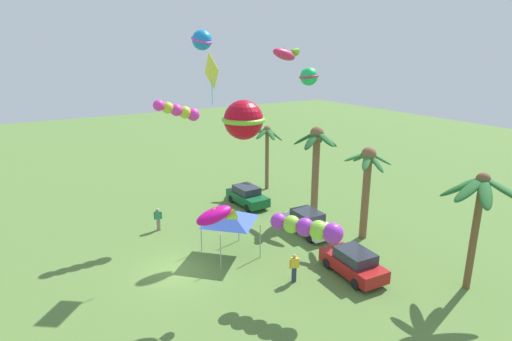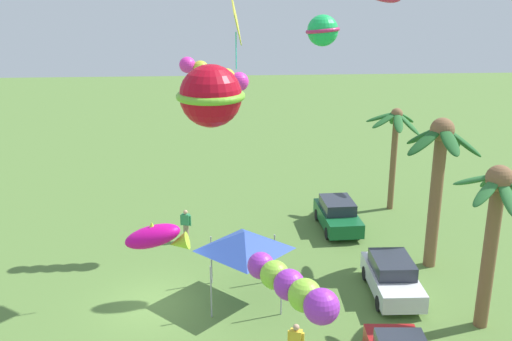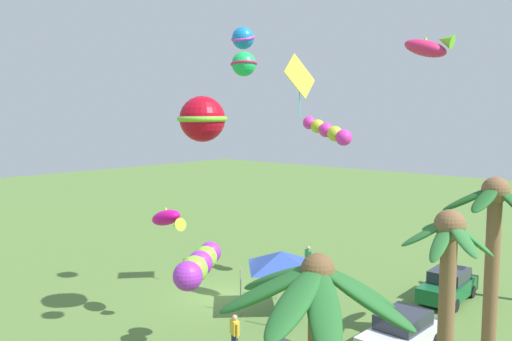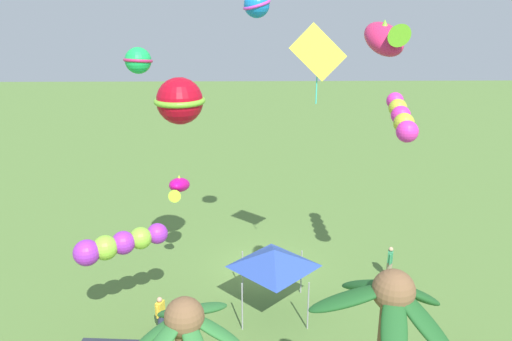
{
  "view_description": "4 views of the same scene",
  "coord_description": "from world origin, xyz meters",
  "px_view_note": "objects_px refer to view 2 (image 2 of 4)",
  "views": [
    {
      "loc": [
        19.83,
        -7.18,
        11.87
      ],
      "look_at": [
        1.32,
        4.18,
        5.52
      ],
      "focal_mm": 29.12,
      "sensor_mm": 36.0,
      "label": 1
    },
    {
      "loc": [
        20.11,
        2.39,
        11.81
      ],
      "look_at": [
        1.28,
        3.69,
        5.79
      ],
      "focal_mm": 40.81,
      "sensor_mm": 36.0,
      "label": 2
    },
    {
      "loc": [
        17.48,
        17.59,
        8.85
      ],
      "look_at": [
        1.39,
        3.31,
        6.62
      ],
      "focal_mm": 36.39,
      "sensor_mm": 36.0,
      "label": 3
    },
    {
      "loc": [
        0.8,
        21.57,
        12.48
      ],
      "look_at": [
        0.46,
        3.41,
        6.29
      ],
      "focal_mm": 35.16,
      "sensor_mm": 36.0,
      "label": 4
    }
  ],
  "objects_px": {
    "festival_tent": "(244,241)",
    "kite_ball_5": "(323,30)",
    "parked_car_0": "(338,215)",
    "kite_tube_1": "(293,287)",
    "spectator_0": "(186,225)",
    "kite_fish_7": "(156,237)",
    "palm_tree_1": "(439,162)",
    "kite_diamond_4": "(236,19)",
    "kite_ball_0": "(211,96)",
    "palm_tree_3": "(395,133)",
    "kite_tube_2": "(217,74)",
    "palm_tree_0": "(495,216)",
    "parked_car_1": "(392,277)"
  },
  "relations": [
    {
      "from": "palm_tree_3",
      "to": "kite_ball_5",
      "type": "height_order",
      "value": "kite_ball_5"
    },
    {
      "from": "kite_tube_1",
      "to": "kite_fish_7",
      "type": "relative_size",
      "value": 1.55
    },
    {
      "from": "kite_diamond_4",
      "to": "kite_tube_1",
      "type": "bearing_deg",
      "value": 9.68
    },
    {
      "from": "parked_car_0",
      "to": "kite_tube_2",
      "type": "distance_m",
      "value": 9.61
    },
    {
      "from": "kite_tube_1",
      "to": "palm_tree_3",
      "type": "bearing_deg",
      "value": 153.81
    },
    {
      "from": "palm_tree_0",
      "to": "kite_tube_1",
      "type": "relative_size",
      "value": 1.87
    },
    {
      "from": "festival_tent",
      "to": "kite_diamond_4",
      "type": "height_order",
      "value": "kite_diamond_4"
    },
    {
      "from": "palm_tree_0",
      "to": "parked_car_0",
      "type": "xyz_separation_m",
      "value": [
        -9.12,
        -3.42,
        -3.53
      ]
    },
    {
      "from": "spectator_0",
      "to": "kite_diamond_4",
      "type": "height_order",
      "value": "kite_diamond_4"
    },
    {
      "from": "festival_tent",
      "to": "kite_tube_1",
      "type": "height_order",
      "value": "kite_tube_1"
    },
    {
      "from": "spectator_0",
      "to": "festival_tent",
      "type": "xyz_separation_m",
      "value": [
        5.61,
        2.55,
        1.65
      ]
    },
    {
      "from": "palm_tree_1",
      "to": "spectator_0",
      "type": "relative_size",
      "value": 4.19
    },
    {
      "from": "kite_diamond_4",
      "to": "kite_fish_7",
      "type": "distance_m",
      "value": 8.71
    },
    {
      "from": "palm_tree_3",
      "to": "spectator_0",
      "type": "bearing_deg",
      "value": -72.38
    },
    {
      "from": "festival_tent",
      "to": "parked_car_0",
      "type": "bearing_deg",
      "value": 142.57
    },
    {
      "from": "festival_tent",
      "to": "kite_diamond_4",
      "type": "relative_size",
      "value": 0.98
    },
    {
      "from": "kite_ball_5",
      "to": "kite_diamond_4",
      "type": "bearing_deg",
      "value": -160.6
    },
    {
      "from": "palm_tree_1",
      "to": "spectator_0",
      "type": "distance_m",
      "value": 12.01
    },
    {
      "from": "parked_car_0",
      "to": "festival_tent",
      "type": "xyz_separation_m",
      "value": [
        6.59,
        -5.04,
        1.72
      ]
    },
    {
      "from": "palm_tree_0",
      "to": "palm_tree_1",
      "type": "relative_size",
      "value": 0.92
    },
    {
      "from": "spectator_0",
      "to": "parked_car_1",
      "type": "bearing_deg",
      "value": 55.99
    },
    {
      "from": "kite_tube_1",
      "to": "palm_tree_0",
      "type": "bearing_deg",
      "value": 114.91
    },
    {
      "from": "spectator_0",
      "to": "kite_fish_7",
      "type": "height_order",
      "value": "kite_fish_7"
    },
    {
      "from": "palm_tree_1",
      "to": "kite_ball_5",
      "type": "bearing_deg",
      "value": -43.14
    },
    {
      "from": "parked_car_1",
      "to": "spectator_0",
      "type": "bearing_deg",
      "value": -124.01
    },
    {
      "from": "kite_tube_1",
      "to": "kite_diamond_4",
      "type": "relative_size",
      "value": 1.12
    },
    {
      "from": "kite_fish_7",
      "to": "kite_tube_1",
      "type": "bearing_deg",
      "value": 65.19
    },
    {
      "from": "parked_car_0",
      "to": "spectator_0",
      "type": "height_order",
      "value": "spectator_0"
    },
    {
      "from": "parked_car_1",
      "to": "festival_tent",
      "type": "relative_size",
      "value": 1.38
    },
    {
      "from": "parked_car_0",
      "to": "festival_tent",
      "type": "relative_size",
      "value": 1.39
    },
    {
      "from": "palm_tree_0",
      "to": "kite_ball_0",
      "type": "height_order",
      "value": "kite_ball_0"
    },
    {
      "from": "parked_car_0",
      "to": "kite_tube_1",
      "type": "bearing_deg",
      "value": -17.52
    },
    {
      "from": "parked_car_1",
      "to": "kite_ball_5",
      "type": "relative_size",
      "value": 3.13
    },
    {
      "from": "spectator_0",
      "to": "kite_ball_0",
      "type": "height_order",
      "value": "kite_ball_0"
    },
    {
      "from": "kite_fish_7",
      "to": "palm_tree_1",
      "type": "bearing_deg",
      "value": 119.84
    },
    {
      "from": "palm_tree_0",
      "to": "palm_tree_3",
      "type": "height_order",
      "value": "palm_tree_0"
    },
    {
      "from": "spectator_0",
      "to": "kite_ball_5",
      "type": "relative_size",
      "value": 1.26
    },
    {
      "from": "kite_tube_1",
      "to": "kite_ball_0",
      "type": "bearing_deg",
      "value": -135.92
    },
    {
      "from": "palm_tree_1",
      "to": "kite_diamond_4",
      "type": "height_order",
      "value": "kite_diamond_4"
    },
    {
      "from": "palm_tree_1",
      "to": "palm_tree_3",
      "type": "xyz_separation_m",
      "value": [
        -6.86,
        0.21,
        -0.46
      ]
    },
    {
      "from": "palm_tree_3",
      "to": "kite_tube_2",
      "type": "distance_m",
      "value": 10.96
    },
    {
      "from": "palm_tree_3",
      "to": "festival_tent",
      "type": "relative_size",
      "value": 1.98
    },
    {
      "from": "festival_tent",
      "to": "kite_ball_5",
      "type": "xyz_separation_m",
      "value": [
        4.53,
        1.93,
        8.19
      ]
    },
    {
      "from": "spectator_0",
      "to": "kite_tube_2",
      "type": "relative_size",
      "value": 0.53
    },
    {
      "from": "festival_tent",
      "to": "kite_tube_2",
      "type": "xyz_separation_m",
      "value": [
        -5.0,
        -0.92,
        5.65
      ]
    },
    {
      "from": "kite_tube_1",
      "to": "festival_tent",
      "type": "bearing_deg",
      "value": -169.7
    },
    {
      "from": "kite_tube_1",
      "to": "spectator_0",
      "type": "bearing_deg",
      "value": -162.57
    },
    {
      "from": "palm_tree_3",
      "to": "parked_car_0",
      "type": "relative_size",
      "value": 1.43
    },
    {
      "from": "kite_ball_0",
      "to": "kite_diamond_4",
      "type": "bearing_deg",
      "value": 169.81
    },
    {
      "from": "kite_ball_5",
      "to": "festival_tent",
      "type": "bearing_deg",
      "value": -156.87
    }
  ]
}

